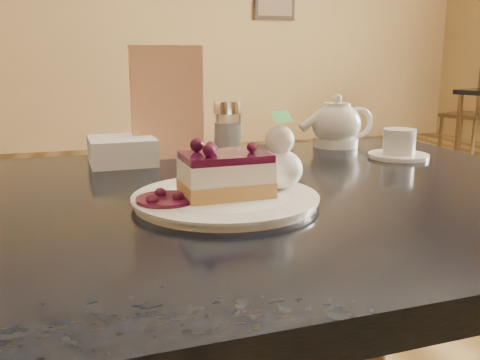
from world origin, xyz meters
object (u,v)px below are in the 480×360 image
object	(u,v)px
tea_set	(348,129)
dessert_plate	(226,199)
main_table	(216,245)
cheesecake_slice	(225,175)

from	to	relation	value
tea_set	dessert_plate	bearing A→B (deg)	-136.85
main_table	cheesecake_slice	xyz separation A→B (m)	(0.00, -0.05, 0.12)
dessert_plate	tea_set	bearing A→B (deg)	43.15
dessert_plate	cheesecake_slice	xyz separation A→B (m)	(-0.00, 0.00, 0.04)
main_table	dessert_plate	distance (m)	0.10
cheesecake_slice	tea_set	bearing A→B (deg)	40.76
main_table	dessert_plate	xyz separation A→B (m)	(0.00, -0.05, 0.09)
main_table	cheesecake_slice	world-z (taller)	cheesecake_slice
cheesecake_slice	tea_set	size ratio (longest dim) A/B	0.45
cheesecake_slice	tea_set	world-z (taller)	tea_set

